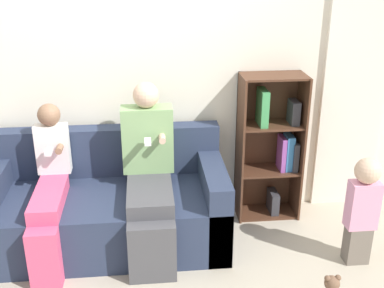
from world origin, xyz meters
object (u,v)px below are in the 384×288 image
at_px(child_seated, 49,189).
at_px(adult_seated, 149,171).
at_px(couch, 107,209).
at_px(toddler_standing, 362,207).
at_px(bookshelf, 272,146).

bearing_deg(child_seated, adult_seated, 3.59).
height_order(adult_seated, child_seated, adult_seated).
bearing_deg(child_seated, couch, 18.97).
xyz_separation_m(couch, child_seated, (-0.40, -0.14, 0.27)).
distance_m(toddler_standing, bookshelf, 0.95).
xyz_separation_m(adult_seated, bookshelf, (1.06, 0.41, -0.01)).
distance_m(couch, child_seated, 0.50).
xyz_separation_m(couch, adult_seated, (0.35, -0.09, 0.36)).
xyz_separation_m(couch, toddler_standing, (1.89, -0.48, 0.17)).
bearing_deg(child_seated, bookshelf, 14.24).
bearing_deg(adult_seated, child_seated, -176.41).
height_order(child_seated, toddler_standing, child_seated).
relative_size(adult_seated, bookshelf, 1.01).
relative_size(adult_seated, child_seated, 1.14).
bearing_deg(bookshelf, toddler_standing, -59.01).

